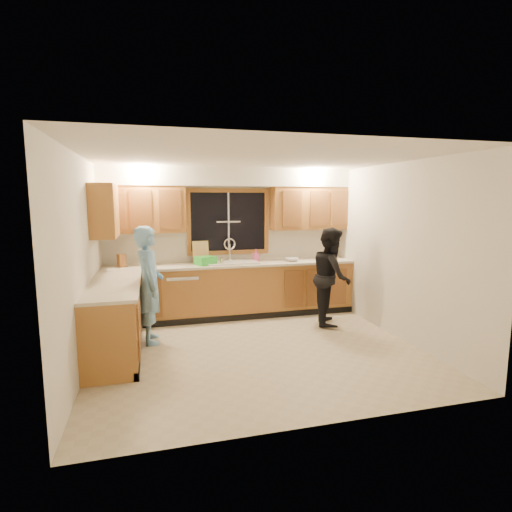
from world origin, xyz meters
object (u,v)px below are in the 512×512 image
(man, at_px, (149,285))
(knife_block, at_px, (122,261))
(sink, at_px, (232,266))
(woman, at_px, (331,276))
(dishwasher, at_px, (182,296))
(bowl, at_px, (292,260))
(soap_bottle, at_px, (256,255))
(dish_crate, at_px, (205,261))
(stove, at_px, (111,334))

(man, bearing_deg, knife_block, 17.88)
(sink, bearing_deg, knife_block, 178.78)
(woman, bearing_deg, knife_block, 95.60)
(knife_block, bearing_deg, dishwasher, -37.09)
(man, bearing_deg, bowl, -75.28)
(sink, distance_m, soap_bottle, 0.48)
(dish_crate, bearing_deg, woman, -21.42)
(dish_crate, distance_m, soap_bottle, 0.92)
(dishwasher, distance_m, knife_block, 1.11)
(sink, bearing_deg, woman, -29.29)
(man, distance_m, woman, 2.81)
(stove, bearing_deg, soap_bottle, 40.58)
(woman, relative_size, knife_block, 7.43)
(stove, relative_size, dish_crate, 3.15)
(sink, relative_size, woman, 0.56)
(soap_bottle, bearing_deg, woman, -42.18)
(dish_crate, bearing_deg, stove, -127.29)
(sink, bearing_deg, dishwasher, -179.01)
(sink, xyz_separation_m, woman, (1.44, -0.81, -0.09))
(stove, bearing_deg, dish_crate, 52.71)
(stove, bearing_deg, woman, 17.36)
(dishwasher, height_order, stove, stove)
(stove, relative_size, soap_bottle, 4.26)
(sink, distance_m, bowl, 1.05)
(knife_block, bearing_deg, stove, -124.65)
(soap_bottle, bearing_deg, dishwasher, -175.08)
(woman, bearing_deg, sink, 81.08)
(sink, xyz_separation_m, dishwasher, (-0.85, -0.01, -0.45))
(stove, height_order, bowl, bowl)
(stove, xyz_separation_m, knife_block, (0.03, 1.86, 0.57))
(man, bearing_deg, woman, -92.41)
(dish_crate, xyz_separation_m, bowl, (1.50, -0.01, -0.04))
(knife_block, bearing_deg, dish_crate, -38.26)
(man, distance_m, dish_crate, 1.27)
(dish_crate, relative_size, soap_bottle, 1.35)
(stove, distance_m, bowl, 3.37)
(dishwasher, bearing_deg, sink, 0.99)
(stove, distance_m, man, 1.05)
(sink, distance_m, woman, 1.66)
(sink, height_order, bowl, sink)
(soap_bottle, relative_size, bowl, 0.90)
(dishwasher, xyz_separation_m, man, (-0.51, -0.93, 0.40))
(woman, xyz_separation_m, bowl, (-0.40, 0.73, 0.18))
(knife_block, distance_m, bowl, 2.82)
(dishwasher, relative_size, knife_block, 3.94)
(sink, height_order, dish_crate, sink)
(bowl, bearing_deg, dish_crate, 179.50)
(man, bearing_deg, dishwasher, -33.82)
(knife_block, bearing_deg, sink, -35.06)
(woman, relative_size, soap_bottle, 7.32)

